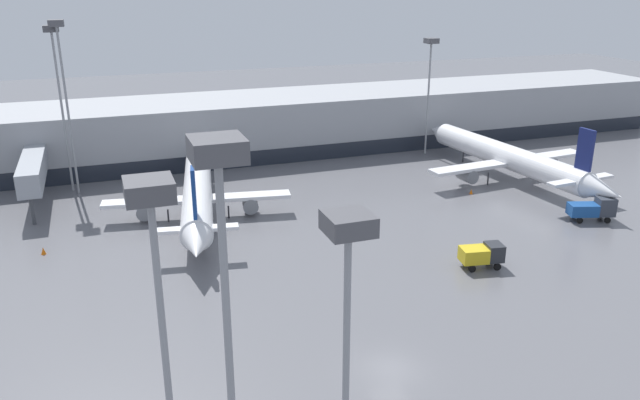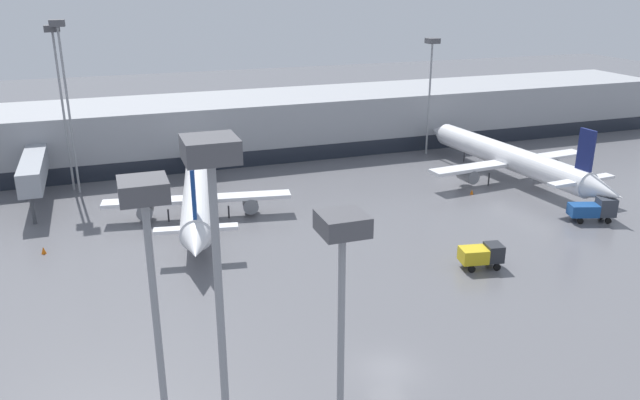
# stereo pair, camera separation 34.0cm
# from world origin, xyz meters

# --- Properties ---
(ground_plane) EXTENTS (320.00, 320.00, 0.00)m
(ground_plane) POSITION_xyz_m (0.00, 0.00, 0.00)
(ground_plane) COLOR slate
(terminal_building) EXTENTS (160.00, 31.02, 9.00)m
(terminal_building) POSITION_xyz_m (-0.12, 61.91, 4.50)
(terminal_building) COLOR #9EA0A5
(terminal_building) RESTS_ON ground_plane
(parked_jet_0) EXTENTS (21.82, 35.93, 9.62)m
(parked_jet_0) POSITION_xyz_m (-7.97, 35.26, 2.92)
(parked_jet_0) COLOR white
(parked_jet_0) RESTS_ON ground_plane
(parked_jet_1) EXTENTS (25.62, 37.80, 9.93)m
(parked_jet_1) POSITION_xyz_m (35.40, 35.40, 3.20)
(parked_jet_1) COLOR white
(parked_jet_1) RESTS_ON ground_plane
(service_truck_0) EXTENTS (4.40, 2.64, 2.38)m
(service_truck_0) POSITION_xyz_m (15.81, 12.34, 1.41)
(service_truck_0) COLOR gold
(service_truck_0) RESTS_ON ground_plane
(service_truck_1) EXTENTS (5.51, 3.37, 2.82)m
(service_truck_1) POSITION_xyz_m (35.11, 18.70, 1.53)
(service_truck_1) COLOR #19478C
(service_truck_1) RESTS_ON ground_plane
(traffic_cone_1) EXTENTS (0.44, 0.44, 0.65)m
(traffic_cone_1) POSITION_xyz_m (27.16, 31.76, 0.32)
(traffic_cone_1) COLOR orange
(traffic_cone_1) RESTS_ON ground_plane
(traffic_cone_2) EXTENTS (0.50, 0.50, 0.75)m
(traffic_cone_2) POSITION_xyz_m (-24.71, 30.18, 0.37)
(traffic_cone_2) COLOR orange
(traffic_cone_2) RESTS_ON ground_plane
(apron_light_mast_1) EXTENTS (1.80, 1.80, 18.22)m
(apron_light_mast_1) POSITION_xyz_m (-9.29, -13.96, 14.39)
(apron_light_mast_1) COLOR gray
(apron_light_mast_1) RESTS_ON ground_plane
(apron_light_mast_2) EXTENTS (1.80, 1.80, 19.68)m
(apron_light_mast_2) POSITION_xyz_m (-16.37, -11.73, 15.38)
(apron_light_mast_2) COLOR gray
(apron_light_mast_2) RESTS_ON ground_plane
(apron_light_mast_3) EXTENTS (1.80, 1.80, 21.73)m
(apron_light_mast_3) POSITION_xyz_m (-14.25, -14.50, 16.75)
(apron_light_mast_3) COLOR gray
(apron_light_mast_3) RESTS_ON ground_plane
(apron_light_mast_4) EXTENTS (1.80, 1.80, 18.20)m
(apron_light_mast_4) POSITION_xyz_m (31.30, 51.71, 14.37)
(apron_light_mast_4) COLOR gray
(apron_light_mast_4) RESTS_ON ground_plane
(apron_light_mast_6) EXTENTS (1.80, 1.80, 21.34)m
(apron_light_mast_6) POSITION_xyz_m (-22.11, 51.03, 16.50)
(apron_light_mast_6) COLOR gray
(apron_light_mast_6) RESTS_ON ground_plane
(apron_light_mast_7) EXTENTS (1.80, 1.80, 22.05)m
(apron_light_mast_7) POSITION_xyz_m (-21.40, 49.67, 16.97)
(apron_light_mast_7) COLOR gray
(apron_light_mast_7) RESTS_ON ground_plane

